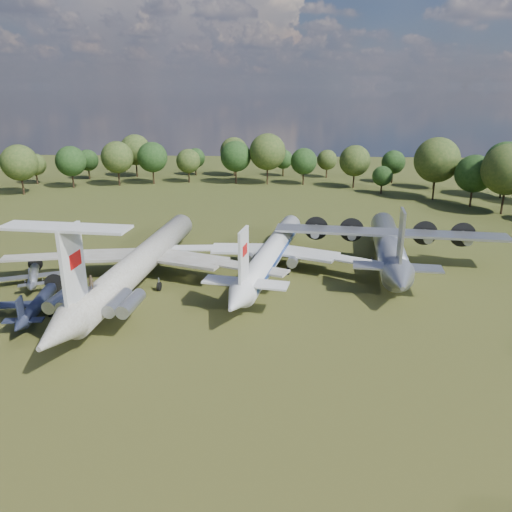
# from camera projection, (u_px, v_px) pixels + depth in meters

# --- Properties ---
(ground) EXTENTS (300.00, 300.00, 0.00)m
(ground) POSITION_uv_depth(u_px,v_px,m) (176.00, 281.00, 78.52)
(ground) COLOR #294115
(ground) RESTS_ON ground
(il62_airliner) EXTENTS (51.15, 63.35, 5.80)m
(il62_airliner) POSITION_uv_depth(u_px,v_px,m) (142.00, 266.00, 76.64)
(il62_airliner) COLOR beige
(il62_airliner) RESTS_ON ground
(tu104_jet) EXTENTS (46.96, 56.93, 5.06)m
(tu104_jet) POSITION_uv_depth(u_px,v_px,m) (272.00, 256.00, 82.22)
(tu104_jet) COLOR silver
(tu104_jet) RESTS_ON ground
(an12_transport) EXTENTS (43.55, 47.54, 5.70)m
(an12_transport) POSITION_uv_depth(u_px,v_px,m) (389.00, 250.00, 84.64)
(an12_transport) COLOR gray
(an12_transport) RESTS_ON ground
(small_prop_west) EXTENTS (14.59, 18.51, 2.50)m
(small_prop_west) POSITION_uv_depth(u_px,v_px,m) (38.00, 307.00, 66.25)
(small_prop_west) COLOR black
(small_prop_west) RESTS_ON ground
(small_prop_northwest) EXTENTS (14.23, 16.15, 1.97)m
(small_prop_northwest) POSITION_uv_depth(u_px,v_px,m) (34.00, 278.00, 77.17)
(small_prop_northwest) COLOR #9B9EA2
(small_prop_northwest) RESTS_ON ground
(person_on_il62) EXTENTS (0.77, 0.62, 1.82)m
(person_on_il62) POSITION_uv_depth(u_px,v_px,m) (91.00, 282.00, 60.22)
(person_on_il62) COLOR olive
(person_on_il62) RESTS_ON il62_airliner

